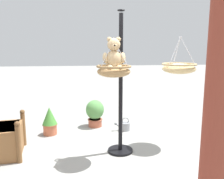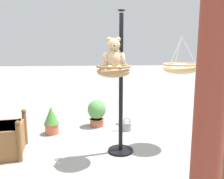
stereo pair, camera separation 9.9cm
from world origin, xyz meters
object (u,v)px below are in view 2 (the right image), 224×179
display_pole_central (121,111)px  teddy_bear (114,56)px  hanging_basket_left_high (180,68)px  hanging_basket_with_teddy (114,70)px  potted_plant_flowering_red (51,120)px  watering_can (126,126)px  potted_plant_fern_front (97,112)px  greenhouse_pillar_far_back (210,104)px

display_pole_central → teddy_bear: size_ratio=4.72×
teddy_bear → hanging_basket_left_high: 1.34m
hanging_basket_with_teddy → potted_plant_flowering_red: size_ratio=0.97×
display_pole_central → teddy_bear: (0.15, 0.27, 0.94)m
display_pole_central → watering_can: size_ratio=6.91×
potted_plant_fern_front → potted_plant_flowering_red: bearing=22.8°
display_pole_central → hanging_basket_left_high: (-1.09, -0.18, 0.71)m
teddy_bear → watering_can: teddy_bear is taller
potted_plant_fern_front → display_pole_central: bearing=104.9°
display_pole_central → watering_can: display_pole_central is taller
watering_can → hanging_basket_left_high: bearing=132.9°
greenhouse_pillar_far_back → hanging_basket_left_high: bearing=-107.8°
potted_plant_flowering_red → watering_can: (-1.62, -0.05, -0.20)m
greenhouse_pillar_far_back → watering_can: bearing=-91.2°
hanging_basket_with_teddy → hanging_basket_left_high: 1.31m
greenhouse_pillar_far_back → display_pole_central: bearing=-85.8°
teddy_bear → potted_plant_flowering_red: bearing=-46.9°
teddy_bear → potted_plant_flowering_red: (1.20, -1.28, -1.39)m
teddy_bear → potted_plant_fern_front: size_ratio=0.82×
display_pole_central → teddy_bear: 0.99m
hanging_basket_left_high → potted_plant_fern_front: (1.46, -1.24, -1.12)m
teddy_bear → hanging_basket_with_teddy: bearing=-90.0°
potted_plant_fern_front → potted_plant_flowering_red: potted_plant_fern_front is taller
hanging_basket_with_teddy → potted_plant_fern_front: 2.03m
potted_plant_fern_front → hanging_basket_with_teddy: bearing=97.7°
hanging_basket_with_teddy → display_pole_central: bearing=-121.0°
hanging_basket_with_teddy → watering_can: (-0.42, -1.31, -1.37)m
display_pole_central → greenhouse_pillar_far_back: size_ratio=0.78×
watering_can → greenhouse_pillar_far_back: bearing=88.8°
potted_plant_fern_front → watering_can: size_ratio=1.79×
hanging_basket_left_high → potted_plant_fern_front: 2.22m
greenhouse_pillar_far_back → potted_plant_fern_front: 4.23m
display_pole_central → hanging_basket_with_teddy: (0.15, 0.25, 0.72)m
hanging_basket_left_high → display_pole_central: bearing=9.3°
potted_plant_flowering_red → watering_can: potted_plant_flowering_red is taller
hanging_basket_with_teddy → potted_plant_fern_front: size_ratio=0.91×
potted_plant_flowering_red → watering_can: 1.63m
greenhouse_pillar_far_back → hanging_basket_with_teddy: bearing=-81.7°
hanging_basket_left_high → greenhouse_pillar_far_back: 2.93m
watering_can → teddy_bear: bearing=72.6°
hanging_basket_with_teddy → watering_can: 1.94m
watering_can → hanging_basket_with_teddy: bearing=72.3°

